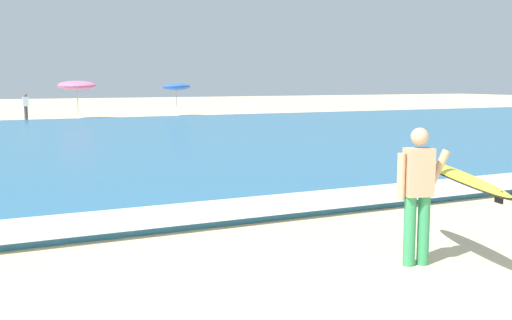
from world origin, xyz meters
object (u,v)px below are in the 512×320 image
Objects in this scene: beach_umbrella_3 at (176,87)px; beachgoer_near_row_left at (26,106)px; surfer_with_board at (436,183)px; beach_umbrella_2 at (77,85)px.

beach_umbrella_3 is 1.38× the size of beachgoer_near_row_left.
beachgoer_near_row_left is (-1.43, 32.31, -0.19)m from surfer_with_board.
beach_umbrella_2 is at bearing 87.16° from surfer_with_board.
beach_umbrella_2 reaches higher than beach_umbrella_3.
beach_umbrella_3 is at bearing 0.33° from beach_umbrella_2.
beachgoer_near_row_left is (-3.06, -0.56, -1.18)m from beach_umbrella_2.
surfer_with_board is 33.87m from beach_umbrella_3.
beachgoer_near_row_left is (-9.40, -0.59, -1.06)m from beach_umbrella_3.
beach_umbrella_2 reaches higher than surfer_with_board.
beach_umbrella_3 is (6.34, 0.04, -0.12)m from beach_umbrella_2.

